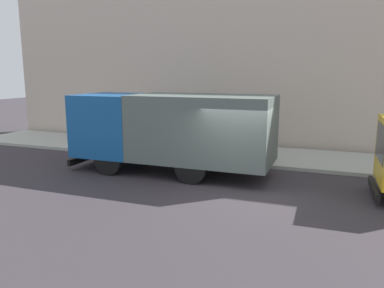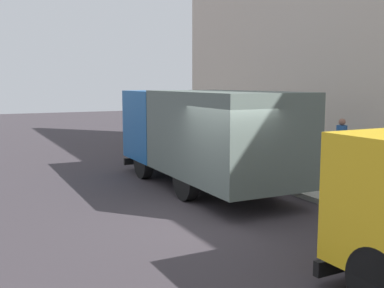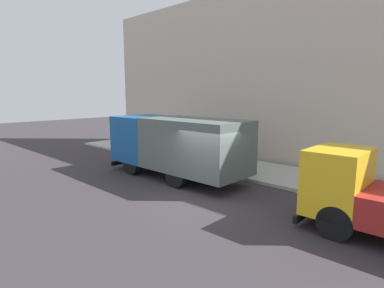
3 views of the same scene
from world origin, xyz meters
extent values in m
plane|color=#352F34|center=(0.00, 0.00, 0.00)|extent=(80.00, 80.00, 0.00)
cube|color=#ADB1A4|center=(4.87, 0.00, 0.07)|extent=(3.73, 30.00, 0.14)
cube|color=#155195|center=(1.28, 5.23, 1.66)|extent=(2.57, 2.32, 2.27)
cube|color=black|center=(1.28, 6.36, 1.94)|extent=(2.15, 0.07, 1.27)
cube|color=#53605A|center=(1.30, 1.62, 1.68)|extent=(2.58, 4.91, 2.31)
cube|color=black|center=(1.28, 6.44, 0.29)|extent=(2.46, 0.13, 0.24)
cylinder|color=black|center=(0.16, 4.76, 0.53)|extent=(0.30, 1.06, 1.06)
cylinder|color=black|center=(2.41, 4.77, 0.53)|extent=(0.30, 1.06, 1.06)
cylinder|color=black|center=(0.17, 1.62, 0.53)|extent=(0.30, 1.06, 1.06)
cylinder|color=black|center=(2.43, 1.63, 0.53)|extent=(0.30, 1.06, 1.06)
cube|color=black|center=(0.74, -3.97, 1.65)|extent=(1.82, 0.09, 1.05)
cube|color=black|center=(0.74, -3.89, 0.27)|extent=(2.08, 0.15, 0.24)
cylinder|color=black|center=(-0.18, -5.00, 0.48)|extent=(0.32, 0.97, 0.96)
cylinder|color=black|center=(6.24, 2.36, 0.57)|extent=(0.29, 0.29, 0.86)
cylinder|color=#29589E|center=(6.24, 2.36, 1.33)|extent=(0.38, 0.38, 0.67)
sphere|color=#97634F|center=(6.24, 2.36, 1.78)|extent=(0.23, 0.23, 0.23)
cylinder|color=black|center=(4.98, 4.54, 0.56)|extent=(0.33, 0.33, 0.84)
cylinder|color=#2E5B95|center=(4.98, 4.54, 1.30)|extent=(0.45, 0.45, 0.66)
sphere|color=#9A6D49|center=(4.98, 4.54, 1.74)|extent=(0.23, 0.23, 0.23)
cylinder|color=#474157|center=(3.62, 1.70, 0.56)|extent=(0.35, 0.35, 0.85)
cylinder|color=#2D2531|center=(3.62, 1.70, 1.30)|extent=(0.46, 0.46, 0.63)
sphere|color=brown|center=(3.62, 1.70, 1.71)|extent=(0.21, 0.21, 0.21)
cone|color=orange|center=(3.61, 6.25, 0.50)|extent=(0.51, 0.51, 0.72)
cylinder|color=#4C5156|center=(3.29, 1.26, 1.42)|extent=(0.08, 0.08, 2.56)
cube|color=blue|center=(3.29, 1.28, 2.45)|extent=(0.44, 0.03, 0.36)
camera|label=1|loc=(-11.03, -2.64, 3.60)|focal=35.25mm
camera|label=2|loc=(-4.91, -9.00, 3.06)|focal=43.02mm
camera|label=3|loc=(-8.64, -7.65, 3.93)|focal=29.08mm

